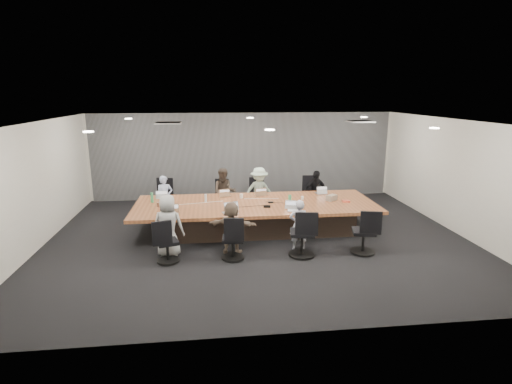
{
  "coord_description": "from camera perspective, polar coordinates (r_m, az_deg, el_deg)",
  "views": [
    {
      "loc": [
        -1.09,
        -9.09,
        3.43
      ],
      "look_at": [
        0.0,
        0.4,
        1.05
      ],
      "focal_mm": 28.0,
      "sensor_mm": 36.0,
      "label": 1
    }
  ],
  "objects": [
    {
      "name": "person_6",
      "position": [
        8.92,
        6.12,
        -4.72
      ],
      "size": [
        0.46,
        0.34,
        1.16
      ],
      "primitive_type": "imported",
      "rotation": [
        0.0,
        0.0,
        3.0
      ],
      "color": "#AEADBE",
      "rests_on": "ground"
    },
    {
      "name": "laptop_6",
      "position": [
        9.38,
        5.42,
        -2.68
      ],
      "size": [
        0.33,
        0.26,
        0.02
      ],
      "primitive_type": "cube",
      "rotation": [
        0.0,
        0.0,
        -0.24
      ],
      "color": "#B2B2B7",
      "rests_on": "conference_table"
    },
    {
      "name": "mug_brown",
      "position": [
        9.95,
        -13.72,
        -1.76
      ],
      "size": [
        0.11,
        0.11,
        0.11
      ],
      "primitive_type": "cylinder",
      "rotation": [
        0.0,
        0.0,
        -0.26
      ],
      "color": "brown",
      "rests_on": "conference_table"
    },
    {
      "name": "laptop_3",
      "position": [
        11.14,
        9.21,
        -0.12
      ],
      "size": [
        0.29,
        0.21,
        0.02
      ],
      "primitive_type": "cube",
      "rotation": [
        0.0,
        0.0,
        3.18
      ],
      "color": "#B2B2B7",
      "rests_on": "conference_table"
    },
    {
      "name": "mic_left",
      "position": [
        9.62,
        -3.37,
        -2.17
      ],
      "size": [
        0.18,
        0.16,
        0.03
      ],
      "primitive_type": "cube",
      "rotation": [
        0.0,
        0.0,
        0.42
      ],
      "color": "black",
      "rests_on": "conference_table"
    },
    {
      "name": "stapler",
      "position": [
        9.61,
        1.59,
        -2.07
      ],
      "size": [
        0.17,
        0.07,
        0.06
      ],
      "primitive_type": "cube",
      "rotation": [
        0.0,
        0.0,
        -0.2
      ],
      "color": "black",
      "rests_on": "conference_table"
    },
    {
      "name": "chair_4",
      "position": [
        8.51,
        -12.54,
        -7.46
      ],
      "size": [
        0.62,
        0.62,
        0.73
      ],
      "primitive_type": null,
      "rotation": [
        0.0,
        0.0,
        0.32
      ],
      "color": "black",
      "rests_on": "ground"
    },
    {
      "name": "laptop_1",
      "position": [
        10.73,
        -4.42,
        -0.51
      ],
      "size": [
        0.31,
        0.24,
        0.02
      ],
      "primitive_type": "cube",
      "rotation": [
        0.0,
        0.0,
        3.31
      ],
      "color": "#8C6647",
      "rests_on": "conference_table"
    },
    {
      "name": "chair_6",
      "position": [
        8.65,
        6.6,
        -6.34
      ],
      "size": [
        0.68,
        0.68,
        0.88
      ],
      "primitive_type": null,
      "rotation": [
        0.0,
        0.0,
        -0.16
      ],
      "color": "black",
      "rests_on": "ground"
    },
    {
      "name": "person_1",
      "position": [
        11.28,
        -4.52,
        -0.09
      ],
      "size": [
        0.69,
        0.55,
        1.39
      ],
      "primitive_type": "imported",
      "rotation": [
        0.0,
        0.0,
        6.25
      ],
      "color": "#352C25",
      "rests_on": "ground"
    },
    {
      "name": "curtain",
      "position": [
        13.21,
        -1.76,
        5.15
      ],
      "size": [
        9.8,
        0.04,
        2.8
      ],
      "primitive_type": "cube",
      "color": "slate",
      "rests_on": "ground"
    },
    {
      "name": "cup_white_far",
      "position": [
        10.49,
        -2.1,
        -0.57
      ],
      "size": [
        0.1,
        0.1,
        0.11
      ],
      "primitive_type": "cylinder",
      "rotation": [
        0.0,
        0.0,
        -0.12
      ],
      "color": "white",
      "rests_on": "conference_table"
    },
    {
      "name": "person_5",
      "position": [
        8.72,
        -3.5,
        -5.08
      ],
      "size": [
        1.13,
        0.61,
        1.17
      ],
      "primitive_type": "imported",
      "rotation": [
        0.0,
        0.0,
        2.88
      ],
      "color": "brown",
      "rests_on": "ground"
    },
    {
      "name": "person_3",
      "position": [
        11.68,
        8.47,
        -0.01
      ],
      "size": [
        0.8,
        0.49,
        1.27
      ],
      "primitive_type": "imported",
      "rotation": [
        0.0,
        0.0,
        6.54
      ],
      "color": "black",
      "rests_on": "ground"
    },
    {
      "name": "person_4",
      "position": [
        8.73,
        -12.43,
        -4.72
      ],
      "size": [
        0.73,
        0.54,
        1.36
      ],
      "primitive_type": "imported",
      "rotation": [
        0.0,
        0.0,
        2.96
      ],
      "color": "#9C9D9D",
      "rests_on": "ground"
    },
    {
      "name": "bottle_green_right",
      "position": [
        9.8,
        4.84,
        -1.18
      ],
      "size": [
        0.09,
        0.09,
        0.27
      ],
      "primitive_type": "cylinder",
      "rotation": [
        0.0,
        0.0,
        -0.23
      ],
      "color": "#3C985C",
      "rests_on": "conference_table"
    },
    {
      "name": "person_2",
      "position": [
        11.35,
        0.45,
        0.05
      ],
      "size": [
        0.97,
        0.67,
        1.39
      ],
      "primitive_type": "imported",
      "rotation": [
        0.0,
        0.0,
        6.46
      ],
      "color": "#95AE9B",
      "rests_on": "ground"
    },
    {
      "name": "mic_right",
      "position": [
        10.04,
        2.1,
        -1.48
      ],
      "size": [
        0.14,
        0.1,
        0.03
      ],
      "primitive_type": "cube",
      "rotation": [
        0.0,
        0.0,
        -0.08
      ],
      "color": "black",
      "rests_on": "conference_table"
    },
    {
      "name": "bottle_clear",
      "position": [
        10.17,
        -7.2,
        -0.87
      ],
      "size": [
        0.08,
        0.08,
        0.2
      ],
      "primitive_type": "cylinder",
      "rotation": [
        0.0,
        0.0,
        -0.44
      ],
      "color": "silver",
      "rests_on": "conference_table"
    },
    {
      "name": "chair_3",
      "position": [
        12.06,
        8.01,
        -0.65
      ],
      "size": [
        0.62,
        0.62,
        0.82
      ],
      "primitive_type": null,
      "rotation": [
        0.0,
        0.0,
        3.01
      ],
      "color": "black",
      "rests_on": "ground"
    },
    {
      "name": "floor",
      "position": [
        9.77,
        0.27,
        -6.55
      ],
      "size": [
        10.0,
        8.0,
        0.0
      ],
      "primitive_type": "cube",
      "color": "black",
      "rests_on": "ground"
    },
    {
      "name": "laptop_2",
      "position": [
        10.81,
        0.81,
        -0.36
      ],
      "size": [
        0.36,
        0.29,
        0.02
      ],
      "primitive_type": "cube",
      "rotation": [
        0.0,
        0.0,
        3.39
      ],
      "color": "#8C6647",
      "rests_on": "conference_table"
    },
    {
      "name": "wall_right",
      "position": [
        11.13,
        26.79,
        1.97
      ],
      "size": [
        0.0,
        8.0,
        2.8
      ],
      "primitive_type": "cube",
      "rotation": [
        1.57,
        0.0,
        -1.57
      ],
      "color": "beige",
      "rests_on": "ground"
    },
    {
      "name": "laptop_5",
      "position": [
        9.19,
        -3.7,
        -2.99
      ],
      "size": [
        0.39,
        0.3,
        0.02
      ],
      "primitive_type": "cube",
      "rotation": [
        0.0,
        0.0,
        0.22
      ],
      "color": "#B2B2B7",
      "rests_on": "conference_table"
    },
    {
      "name": "person_0",
      "position": [
        11.37,
        -12.89,
        -0.75
      ],
      "size": [
        0.49,
        0.37,
        1.21
      ],
      "primitive_type": "imported",
      "rotation": [
        0.0,
        0.0,
        6.49
      ],
      "color": "#9FACCE",
      "rests_on": "ground"
    },
    {
      "name": "canvas_bag",
      "position": [
        10.42,
        10.76,
        -0.81
      ],
      "size": [
        0.32,
        0.29,
        0.15
      ],
      "primitive_type": "cube",
      "rotation": [
        0.0,
        0.0,
        0.63
      ],
      "color": "gray",
      "rests_on": "conference_table"
    },
    {
      "name": "snack_packet",
      "position": [
        10.36,
        12.75,
        -1.29
      ],
      "size": [
        0.2,
        0.15,
        0.04
      ],
      "primitive_type": "cube",
      "rotation": [
        0.0,
        0.0,
        -0.13
      ],
      "color": "#D24E35",
      "rests_on": "conference_table"
    },
    {
      "name": "laptop_0",
      "position": [
        10.8,
        -13.24,
        -0.75
      ],
      "size": [
        0.32,
        0.23,
        0.02
      ],
      "primitive_type": "cube",
      "rotation": [
        0.0,
        0.0,
        3.08
      ],
      "color": "#B2B2B7",
      "rests_on": "conference_table"
    },
    {
      "name": "chair_5",
      "position": [
        8.47,
        -3.34,
        -7.17
      ],
      "size": [
        0.55,
        0.55,
        0.75
      ],
      "primitive_type": null,
      "rotation": [
        0.0,
        0.0,
        -0.08
      ],
      "color": "black",
      "rests_on": "ground"
    },
    {
      "name": "cup_white_near",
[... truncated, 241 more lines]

